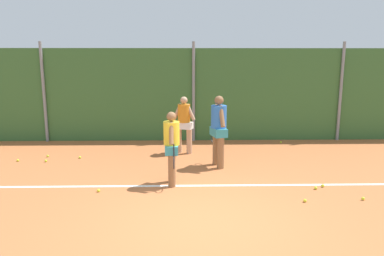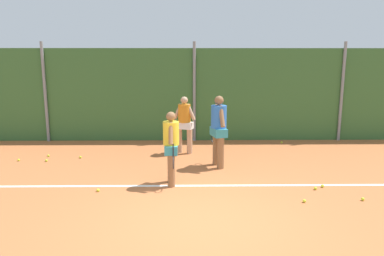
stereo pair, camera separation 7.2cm
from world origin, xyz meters
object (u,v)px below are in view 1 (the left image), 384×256
tennis_ball_9 (18,160)px  tennis_ball_8 (80,157)px  tennis_ball_1 (46,161)px  tennis_ball_3 (363,199)px  player_foreground_near (172,144)px  tennis_ball_4 (48,156)px  tennis_ball_0 (99,190)px  tennis_ball_6 (281,142)px  tennis_ball_2 (316,188)px  player_midcourt (219,127)px  tennis_ball_7 (323,186)px  tennis_ball_10 (305,201)px  player_backcourt_far (184,122)px

tennis_ball_9 → tennis_ball_8: bearing=9.3°
tennis_ball_1 → tennis_ball_3: same height
player_foreground_near → tennis_ball_3: (3.82, -1.00, -0.88)m
player_foreground_near → tennis_ball_3: size_ratio=24.77×
tennis_ball_3 → tennis_ball_4: bearing=156.0°
tennis_ball_0 → tennis_ball_3: 5.38m
tennis_ball_6 → tennis_ball_8: same height
player_foreground_near → tennis_ball_8: (-2.66, 2.14, -0.88)m
tennis_ball_2 → tennis_ball_9: same height
player_midcourt → tennis_ball_7: (2.15, -1.59, -1.00)m
tennis_ball_3 → tennis_ball_6: same height
tennis_ball_2 → tennis_ball_7: size_ratio=1.00×
tennis_ball_3 → tennis_ball_6: size_ratio=1.00×
tennis_ball_4 → tennis_ball_8: (0.96, -0.17, 0.00)m
tennis_ball_1 → tennis_ball_7: same height
tennis_ball_3 → tennis_ball_9: bearing=160.4°
tennis_ball_1 → tennis_ball_6: 7.27m
tennis_ball_6 → tennis_ball_7: 4.14m
tennis_ball_8 → tennis_ball_9: same height
player_midcourt → tennis_ball_10: (1.48, -2.41, -1.00)m
player_foreground_near → tennis_ball_7: 3.42m
tennis_ball_1 → tennis_ball_6: bearing=16.5°
tennis_ball_8 → tennis_ball_4: bearing=170.0°
player_foreground_near → tennis_ball_4: (-3.62, 2.31, -0.88)m
tennis_ball_4 → tennis_ball_8: bearing=-10.0°
player_midcourt → tennis_ball_2: bearing=-145.5°
tennis_ball_9 → tennis_ball_4: bearing=33.8°
tennis_ball_8 → tennis_ball_7: bearing=-22.0°
tennis_ball_6 → tennis_ball_1: bearing=-163.5°
tennis_ball_1 → tennis_ball_9: 0.79m
tennis_ball_2 → tennis_ball_9: (-7.36, 2.28, 0.00)m
tennis_ball_1 → tennis_ball_10: 6.77m
player_backcourt_far → tennis_ball_8: bearing=32.4°
player_midcourt → player_backcourt_far: player_midcourt is taller
player_foreground_near → tennis_ball_1: size_ratio=24.77×
player_backcourt_far → tennis_ball_9: bearing=31.9°
tennis_ball_2 → tennis_ball_4: 7.24m
tennis_ball_8 → tennis_ball_0: bearing=-66.5°
tennis_ball_7 → tennis_ball_2: bearing=-146.1°
player_foreground_near → player_midcourt: 1.77m
tennis_ball_7 → tennis_ball_8: same height
tennis_ball_4 → tennis_ball_8: same height
tennis_ball_4 → tennis_ball_3: bearing=-24.0°
player_midcourt → player_backcourt_far: size_ratio=1.10×
tennis_ball_1 → tennis_ball_2: bearing=-18.6°
player_foreground_near → tennis_ball_2: size_ratio=24.77×
tennis_ball_8 → tennis_ball_6: bearing=15.8°
tennis_ball_2 → tennis_ball_7: (0.21, 0.14, 0.00)m
tennis_ball_0 → tennis_ball_2: size_ratio=1.00×
tennis_ball_8 → tennis_ball_10: size_ratio=1.00×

